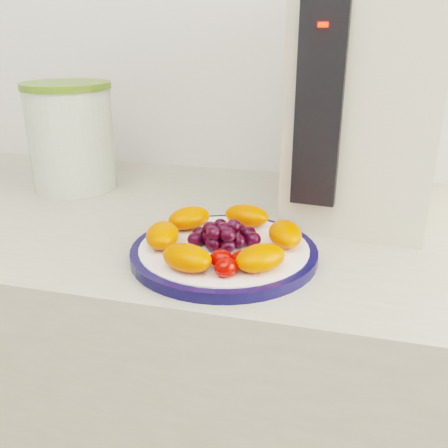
# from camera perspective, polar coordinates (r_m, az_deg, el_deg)

# --- Properties ---
(counter) EXTENTS (3.50, 0.60, 0.90)m
(counter) POSITION_cam_1_polar(r_m,az_deg,el_deg) (1.09, -1.96, -21.65)
(counter) COLOR #ADA793
(counter) RESTS_ON floor
(cabinet_face) EXTENTS (3.48, 0.58, 0.84)m
(cabinet_face) POSITION_cam_1_polar(r_m,az_deg,el_deg) (1.11, -1.94, -22.78)
(cabinet_face) COLOR #83624C
(cabinet_face) RESTS_ON floor
(plate_rim) EXTENTS (0.26, 0.26, 0.01)m
(plate_rim) POSITION_cam_1_polar(r_m,az_deg,el_deg) (0.69, 0.00, -3.28)
(plate_rim) COLOR #0B0C39
(plate_rim) RESTS_ON counter
(plate_face) EXTENTS (0.23, 0.23, 0.02)m
(plate_face) POSITION_cam_1_polar(r_m,az_deg,el_deg) (0.69, 0.00, -3.20)
(plate_face) COLOR white
(plate_face) RESTS_ON counter
(canister) EXTENTS (0.19, 0.19, 0.19)m
(canister) POSITION_cam_1_polar(r_m,az_deg,el_deg) (1.02, -17.01, 9.18)
(canister) COLOR #395A13
(canister) RESTS_ON counter
(canister_lid) EXTENTS (0.19, 0.19, 0.01)m
(canister_lid) POSITION_cam_1_polar(r_m,az_deg,el_deg) (1.00, -17.66, 14.86)
(canister_lid) COLOR #4D6E20
(canister_lid) RESTS_ON canister
(appliance_body) EXTENTS (0.24, 0.32, 0.38)m
(appliance_body) POSITION_cam_1_polar(r_m,az_deg,el_deg) (0.87, 16.23, 13.51)
(appliance_body) COLOR beige
(appliance_body) RESTS_ON counter
(appliance_panel) EXTENTS (0.07, 0.03, 0.28)m
(appliance_panel) POSITION_cam_1_polar(r_m,az_deg,el_deg) (0.72, 10.81, 12.91)
(appliance_panel) COLOR black
(appliance_panel) RESTS_ON appliance_body
(appliance_led) EXTENTS (0.01, 0.01, 0.01)m
(appliance_led) POSITION_cam_1_polar(r_m,az_deg,el_deg) (0.70, 11.27, 21.44)
(appliance_led) COLOR #FF0C05
(appliance_led) RESTS_ON appliance_panel
(fruit_plate) EXTENTS (0.22, 0.22, 0.03)m
(fruit_plate) POSITION_cam_1_polar(r_m,az_deg,el_deg) (0.68, -0.16, -1.43)
(fruit_plate) COLOR #FF3E00
(fruit_plate) RESTS_ON plate_face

